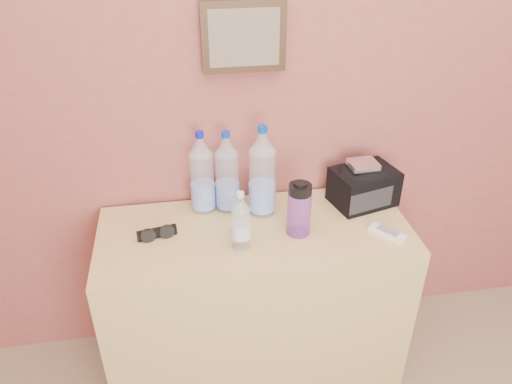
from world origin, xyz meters
TOP-DOWN VIEW (x-y plane):
  - picture_frame at (-0.16, 1.98)m, footprint 0.30×0.03m
  - dresser at (-0.16, 1.73)m, footprint 1.19×0.49m
  - pet_large_a at (-0.34, 1.91)m, footprint 0.09×0.09m
  - pet_large_b at (-0.25, 1.90)m, footprint 0.09×0.09m
  - pet_large_c at (-0.12, 1.85)m, footprint 0.10×0.10m
  - pet_small at (-0.23, 1.64)m, footprint 0.07×0.07m
  - nalgene_bottle at (-0.01, 1.69)m, footprint 0.09×0.09m
  - sunglasses at (-0.53, 1.74)m, footprint 0.15×0.08m
  - ac_remote at (0.32, 1.62)m, footprint 0.12×0.13m
  - toiletry_bag at (0.30, 1.85)m, footprint 0.28×0.23m
  - foil_packet at (0.29, 1.85)m, footprint 0.12×0.10m

SIDE VIEW (x-z plane):
  - dresser at x=-0.16m, z-range 0.00..0.74m
  - ac_remote at x=0.32m, z-range 0.74..0.76m
  - sunglasses at x=-0.53m, z-range 0.74..0.78m
  - toiletry_bag at x=0.30m, z-range 0.74..0.91m
  - pet_small at x=-0.23m, z-range 0.73..0.96m
  - nalgene_bottle at x=-0.01m, z-range 0.74..0.96m
  - pet_large_b at x=-0.25m, z-range 0.72..1.06m
  - pet_large_a at x=-0.34m, z-range 0.72..1.06m
  - pet_large_c at x=-0.12m, z-range 0.72..1.09m
  - foil_packet at x=0.29m, z-range 0.91..0.93m
  - picture_frame at x=-0.16m, z-range 1.27..1.52m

